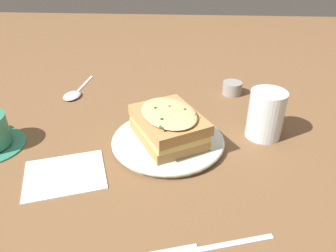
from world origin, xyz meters
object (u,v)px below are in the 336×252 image
sandwich (168,125)px  condiment_pot (232,88)px  fork (198,250)px  napkin (65,174)px  dinner_plate (168,141)px  water_glass (266,114)px  spoon (74,94)px

sandwich → condiment_pot: 0.30m
fork → napkin: 0.29m
condiment_pot → dinner_plate: bearing=-122.2°
water_glass → spoon: size_ratio=0.59×
dinner_plate → sandwich: 0.04m
water_glass → napkin: (-0.39, -0.16, -0.05)m
dinner_plate → sandwich: bearing=-64.3°
dinner_plate → water_glass: 0.22m
sandwich → water_glass: water_glass is taller
sandwich → napkin: size_ratio=1.33×
sandwich → fork: sandwich is taller
fork → spoon: bearing=18.8°
dinner_plate → spoon: 0.35m
dinner_plate → sandwich: (0.00, -0.00, 0.04)m
fork → napkin: bearing=42.5°
spoon → napkin: 0.34m
dinner_plate → condiment_pot: bearing=57.8°
sandwich → spoon: (-0.27, 0.22, -0.05)m
dinner_plate → napkin: 0.22m
dinner_plate → water_glass: size_ratio=2.24×
napkin → condiment_pot: 0.50m
water_glass → fork: size_ratio=0.58×
dinner_plate → spoon: (-0.27, 0.22, -0.00)m
spoon → condiment_pot: 0.43m
napkin → condiment_pot: condiment_pot is taller
dinner_plate → fork: 0.27m
water_glass → condiment_pot: (-0.05, 0.21, -0.04)m
dinner_plate → fork: bearing=-77.4°
fork → spoon: spoon is taller
water_glass → spoon: 0.51m
fork → napkin: same height
sandwich → water_glass: (0.20, 0.05, 0.00)m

